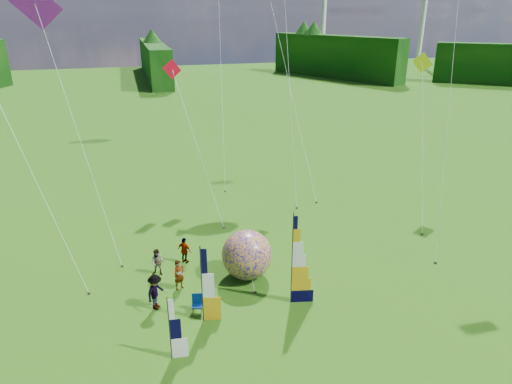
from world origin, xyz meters
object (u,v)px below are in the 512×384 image
object	(u,v)px
spectator_a	(179,275)
spectator_d	(185,251)
bol_inflatable	(247,255)
spectator_b	(158,262)
feather_banner_main	(292,261)
side_banner_far	(170,330)
camp_chair	(197,305)
kite_whale	(283,43)
side_banner_left	(202,286)
spectator_c	(156,292)

from	to	relation	value
spectator_a	spectator_d	xyz separation A→B (m)	(0.63, 2.58, -0.05)
bol_inflatable	spectator_a	distance (m)	3.72
spectator_a	spectator_b	size ratio (longest dim) A/B	1.08
spectator_a	spectator_b	world-z (taller)	spectator_a
spectator_d	feather_banner_main	bearing A→B (deg)	176.18
side_banner_far	camp_chair	size ratio (longest dim) A/B	3.15
kite_whale	side_banner_left	bearing A→B (deg)	-105.14
side_banner_left	spectator_d	distance (m)	5.66
side_banner_left	spectator_b	size ratio (longest dim) A/B	2.47
spectator_b	spectator_d	size ratio (longest dim) A/B	0.98
side_banner_left	camp_chair	xyz separation A→B (m)	(-0.19, 0.66, -1.44)
spectator_c	spectator_d	xyz separation A→B (m)	(1.92, 3.96, -0.13)
feather_banner_main	spectator_d	distance (m)	7.18
spectator_a	camp_chair	xyz separation A→B (m)	(0.56, -2.30, -0.37)
side_banner_left	camp_chair	size ratio (longest dim) A/B	4.09
side_banner_left	side_banner_far	size ratio (longest dim) A/B	1.30
spectator_c	spectator_d	world-z (taller)	spectator_c
kite_whale	spectator_c	bearing A→B (deg)	-112.41
bol_inflatable	spectator_c	xyz separation A→B (m)	(-4.97, -1.53, -0.44)
spectator_a	spectator_d	bearing A→B (deg)	48.37
kite_whale	spectator_d	bearing A→B (deg)	-115.21
kite_whale	bol_inflatable	bearing A→B (deg)	-101.37
side_banner_left	spectator_a	xyz separation A→B (m)	(-0.75, 2.97, -1.08)
spectator_a	kite_whale	bearing A→B (deg)	26.73
side_banner_far	side_banner_left	bearing A→B (deg)	56.51
side_banner_left	camp_chair	bearing A→B (deg)	117.85
side_banner_far	spectator_a	bearing A→B (deg)	84.33
bol_inflatable	kite_whale	world-z (taller)	kite_whale
spectator_c	kite_whale	distance (m)	22.61
spectator_d	camp_chair	bearing A→B (deg)	134.85
side_banner_far	spectator_b	size ratio (longest dim) A/B	1.90
feather_banner_main	kite_whale	xyz separation A→B (m)	(5.39, 17.67, 8.79)
feather_banner_main	spectator_a	bearing A→B (deg)	163.80
spectator_c	camp_chair	xyz separation A→B (m)	(1.85, -0.93, -0.45)
spectator_c	spectator_d	bearing A→B (deg)	11.39
spectator_c	kite_whale	xyz separation A→B (m)	(11.85, 16.30, 10.24)
spectator_a	camp_chair	size ratio (longest dim) A/B	1.78
side_banner_left	kite_whale	xyz separation A→B (m)	(9.82, 17.90, 9.26)
feather_banner_main	spectator_c	bearing A→B (deg)	179.78
side_banner_far	kite_whale	size ratio (longest dim) A/B	0.13
feather_banner_main	camp_chair	distance (m)	5.01
spectator_b	camp_chair	bearing A→B (deg)	-46.77
bol_inflatable	spectator_c	distance (m)	5.22
feather_banner_main	bol_inflatable	distance (m)	3.41
bol_inflatable	spectator_b	world-z (taller)	bol_inflatable
bol_inflatable	camp_chair	world-z (taller)	bol_inflatable
feather_banner_main	bol_inflatable	world-z (taller)	feather_banner_main
side_banner_left	side_banner_far	distance (m)	2.78
feather_banner_main	spectator_d	bearing A→B (deg)	142.22
spectator_a	kite_whale	distance (m)	21.01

